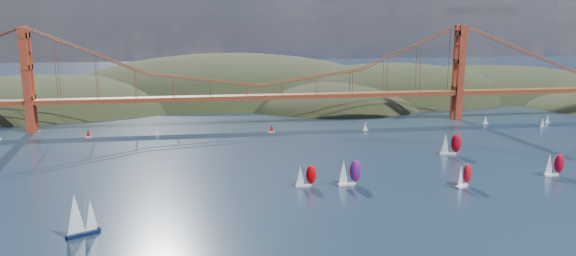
# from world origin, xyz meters

# --- Properties ---
(headlands) EXTENTS (725.00, 225.00, 96.00)m
(headlands) POSITION_xyz_m (44.95, 278.29, -12.46)
(headlands) COLOR black
(headlands) RESTS_ON ground
(bridge) EXTENTS (552.00, 12.00, 55.00)m
(bridge) POSITION_xyz_m (-1.75, 180.00, 32.23)
(bridge) COLOR brown
(bridge) RESTS_ON ground
(sloop_navy) EXTENTS (9.69, 7.95, 14.13)m
(sloop_navy) POSITION_xyz_m (-64.54, 27.11, 6.24)
(sloop_navy) COLOR black
(sloop_navy) RESTS_ON ground
(racer_0) EXTENTS (7.93, 3.37, 9.02)m
(racer_0) POSITION_xyz_m (7.17, 62.68, 4.26)
(racer_0) COLOR silver
(racer_0) RESTS_ON ground
(racer_1) EXTENTS (8.34, 6.66, 9.50)m
(racer_1) POSITION_xyz_m (64.46, 54.07, 4.49)
(racer_1) COLOR white
(racer_1) RESTS_ON ground
(racer_2) EXTENTS (8.69, 3.73, 9.88)m
(racer_2) POSITION_xyz_m (105.37, 61.84, 4.67)
(racer_2) COLOR white
(racer_2) RESTS_ON ground
(racer_3) EXTENTS (9.51, 4.28, 10.77)m
(racer_3) POSITION_xyz_m (79.53, 98.81, 5.09)
(racer_3) COLOR silver
(racer_3) RESTS_ON ground
(racer_rwb) EXTENTS (9.56, 4.83, 10.75)m
(racer_rwb) POSITION_xyz_m (23.43, 62.08, 5.08)
(racer_rwb) COLOR silver
(racer_rwb) RESTS_ON ground
(distant_boat_2) EXTENTS (3.00, 2.00, 4.70)m
(distant_boat_2) POSITION_xyz_m (-87.31, 158.67, 2.41)
(distant_boat_2) COLOR silver
(distant_boat_2) RESTS_ON ground
(distant_boat_3) EXTENTS (3.00, 2.00, 4.70)m
(distant_boat_3) POSITION_xyz_m (-53.36, 159.65, 2.41)
(distant_boat_3) COLOR silver
(distant_boat_3) RESTS_ON ground
(distant_boat_4) EXTENTS (3.00, 2.00, 4.70)m
(distant_boat_4) POSITION_xyz_m (129.54, 161.89, 2.41)
(distant_boat_4) COLOR silver
(distant_boat_4) RESTS_ON ground
(distant_boat_5) EXTENTS (3.00, 2.00, 4.70)m
(distant_boat_5) POSITION_xyz_m (156.94, 149.78, 2.41)
(distant_boat_5) COLOR silver
(distant_boat_5) RESTS_ON ground
(distant_boat_6) EXTENTS (3.00, 2.00, 4.70)m
(distant_boat_6) POSITION_xyz_m (165.76, 158.79, 2.41)
(distant_boat_6) COLOR silver
(distant_boat_6) RESTS_ON ground
(distant_boat_8) EXTENTS (3.00, 2.00, 4.70)m
(distant_boat_8) POSITION_xyz_m (56.78, 154.83, 2.41)
(distant_boat_8) COLOR silver
(distant_boat_8) RESTS_ON ground
(distant_boat_9) EXTENTS (3.00, 2.00, 4.70)m
(distant_boat_9) POSITION_xyz_m (6.12, 157.33, 2.41)
(distant_boat_9) COLOR silver
(distant_boat_9) RESTS_ON ground
(gull) EXTENTS (0.90, 0.25, 0.17)m
(gull) POSITION_xyz_m (-73.76, 28.61, 30.78)
(gull) COLOR white
(gull) RESTS_ON ground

